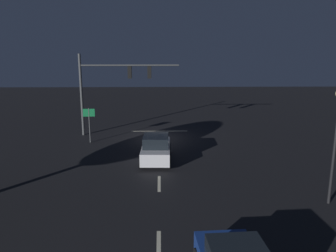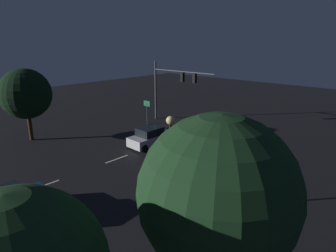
% 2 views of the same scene
% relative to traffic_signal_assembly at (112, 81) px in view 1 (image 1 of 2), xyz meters
% --- Properties ---
extents(ground_plane, '(80.00, 80.00, 0.00)m').
position_rel_traffic_signal_assembly_xyz_m(ground_plane, '(-3.89, 0.96, -4.61)').
color(ground_plane, black).
extents(traffic_signal_assembly, '(8.26, 0.47, 6.82)m').
position_rel_traffic_signal_assembly_xyz_m(traffic_signal_assembly, '(0.00, 0.00, 0.00)').
color(traffic_signal_assembly, '#383A3D').
rests_on(traffic_signal_assembly, ground_plane).
extents(lane_dash_far, '(0.16, 2.20, 0.01)m').
position_rel_traffic_signal_assembly_xyz_m(lane_dash_far, '(-3.89, 4.96, -4.61)').
color(lane_dash_far, beige).
rests_on(lane_dash_far, ground_plane).
extents(lane_dash_mid, '(0.16, 2.20, 0.01)m').
position_rel_traffic_signal_assembly_xyz_m(lane_dash_mid, '(-3.89, 10.96, -4.61)').
color(lane_dash_mid, beige).
rests_on(lane_dash_mid, ground_plane).
extents(lane_dash_near, '(0.16, 2.20, 0.01)m').
position_rel_traffic_signal_assembly_xyz_m(lane_dash_near, '(-3.89, 16.96, -4.61)').
color(lane_dash_near, beige).
rests_on(lane_dash_near, ground_plane).
extents(stop_bar, '(5.00, 0.16, 0.01)m').
position_rel_traffic_signal_assembly_xyz_m(stop_bar, '(-3.89, -1.19, -4.61)').
color(stop_bar, beige).
rests_on(stop_bar, ground_plane).
extents(car_approaching, '(2.01, 4.41, 1.70)m').
position_rel_traffic_signal_assembly_xyz_m(car_approaching, '(-3.68, 6.95, -3.81)').
color(car_approaching, '#B7B7BC').
rests_on(car_approaching, ground_plane).
extents(route_sign, '(0.90, 0.11, 2.73)m').
position_rel_traffic_signal_assembly_xyz_m(route_sign, '(1.54, 2.48, -2.64)').
color(route_sign, '#383A3D').
rests_on(route_sign, ground_plane).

